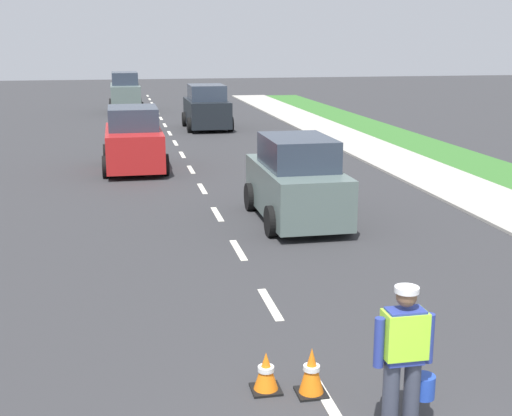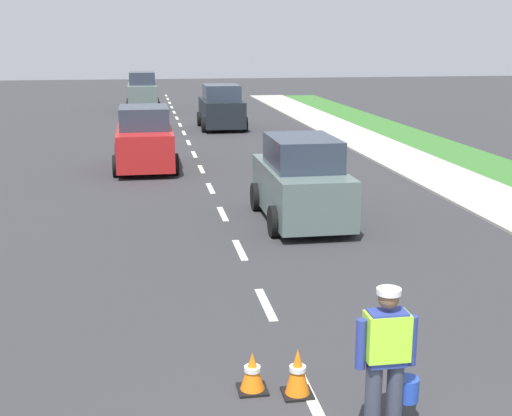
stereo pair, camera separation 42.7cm
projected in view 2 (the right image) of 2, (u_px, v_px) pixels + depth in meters
name	position (u px, v px, depth m)	size (l,w,h in m)	color
ground_plane	(194.00, 153.00, 25.90)	(96.00, 96.00, 0.00)	#333335
lane_center_line	(186.00, 138.00, 29.93)	(0.14, 46.40, 0.01)	silver
road_worker	(388.00, 354.00, 7.38)	(0.76, 0.37, 1.67)	#383D4C
traffic_cone_near	(298.00, 372.00, 8.34)	(0.36, 0.36, 0.60)	black
traffic_cone_far	(252.00, 372.00, 8.45)	(0.36, 0.36, 0.50)	black
car_outgoing_ahead	(301.00, 182.00, 16.14)	(1.92, 3.91, 1.99)	slate
car_oncoming_third	(143.00, 93.00, 40.14)	(1.89, 4.31, 2.26)	slate
car_outgoing_far	(221.00, 108.00, 32.65)	(2.08, 3.84, 2.05)	black
car_oncoming_second	(145.00, 140.00, 22.63)	(2.02, 3.92, 2.02)	red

